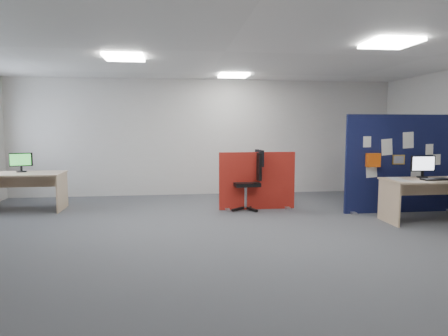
{
  "coord_description": "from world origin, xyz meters",
  "views": [
    {
      "loc": [
        -0.75,
        -5.91,
        1.62
      ],
      "look_at": [
        -0.02,
        -0.06,
        1.0
      ],
      "focal_mm": 32.0,
      "sensor_mm": 36.0,
      "label": 1
    }
  ],
  "objects": [
    {
      "name": "floor",
      "position": [
        0.0,
        0.0,
        0.0
      ],
      "size": [
        9.0,
        9.0,
        0.0
      ],
      "primitive_type": "plane",
      "color": "#4E5055",
      "rests_on": "ground"
    },
    {
      "name": "ceiling",
      "position": [
        0.0,
        0.0,
        2.7
      ],
      "size": [
        9.0,
        7.0,
        0.02
      ],
      "primitive_type": "cube",
      "color": "white",
      "rests_on": "wall_back"
    },
    {
      "name": "wall_back",
      "position": [
        0.0,
        3.5,
        1.35
      ],
      "size": [
        9.0,
        0.02,
        2.7
      ],
      "primitive_type": "cube",
      "color": "silver",
      "rests_on": "floor"
    },
    {
      "name": "wall_front",
      "position": [
        0.0,
        -3.5,
        1.35
      ],
      "size": [
        9.0,
        0.02,
        2.7
      ],
      "primitive_type": "cube",
      "color": "silver",
      "rests_on": "floor"
    },
    {
      "name": "ceiling_lights",
      "position": [
        0.33,
        0.67,
        2.67
      ],
      "size": [
        4.1,
        4.1,
        0.04
      ],
      "color": "white",
      "rests_on": "ceiling"
    },
    {
      "name": "navy_divider",
      "position": [
        3.46,
        1.04,
        0.91
      ],
      "size": [
        2.22,
        0.3,
        1.83
      ],
      "color": "#0F1937",
      "rests_on": "floor"
    },
    {
      "name": "main_desk",
      "position": [
        3.58,
        0.31,
        0.55
      ],
      "size": [
        1.62,
        0.72,
        0.73
      ],
      "color": "#D0B085",
      "rests_on": "floor"
    },
    {
      "name": "monitor_main",
      "position": [
        3.52,
        0.47,
        0.94
      ],
      "size": [
        0.44,
        0.18,
        0.38
      ],
      "rotation": [
        0.0,
        0.0,
        -0.01
      ],
      "color": "black",
      "rests_on": "main_desk"
    },
    {
      "name": "keyboard",
      "position": [
        3.54,
        0.16,
        0.74
      ],
      "size": [
        0.46,
        0.21,
        0.02
      ],
      "primitive_type": "cube",
      "rotation": [
        0.0,
        0.0,
        0.07
      ],
      "color": "black",
      "rests_on": "main_desk"
    },
    {
      "name": "red_divider",
      "position": [
        0.84,
        1.64,
        0.55
      ],
      "size": [
        1.49,
        0.3,
        1.12
      ],
      "rotation": [
        0.0,
        0.0,
        0.0
      ],
      "color": "#AD2016",
      "rests_on": "floor"
    },
    {
      "name": "second_desk",
      "position": [
        -3.68,
        2.1,
        0.55
      ],
      "size": [
        1.57,
        0.79,
        0.73
      ],
      "color": "#D0B085",
      "rests_on": "floor"
    },
    {
      "name": "monitor_second",
      "position": [
        -3.7,
        2.22,
        0.94
      ],
      "size": [
        0.4,
        0.19,
        0.37
      ],
      "rotation": [
        0.0,
        0.0,
        0.26
      ],
      "color": "black",
      "rests_on": "second_desk"
    },
    {
      "name": "office_chair",
      "position": [
        0.73,
        1.65,
        0.65
      ],
      "size": [
        0.74,
        0.76,
        1.14
      ],
      "rotation": [
        0.0,
        0.0,
        0.08
      ],
      "color": "black",
      "rests_on": "floor"
    },
    {
      "name": "desk_papers",
      "position": [
        3.33,
        0.23,
        0.73
      ],
      "size": [
        1.3,
        0.7,
        0.0
      ],
      "color": "white",
      "rests_on": "main_desk"
    }
  ]
}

